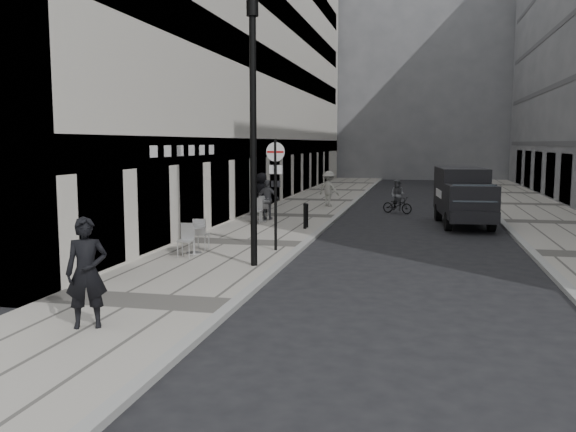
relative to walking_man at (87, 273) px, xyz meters
name	(u,v)px	position (x,y,z in m)	size (l,w,h in m)	color
ground	(176,358)	(1.98, -0.81, -1.10)	(120.00, 120.00, 0.00)	black
sidewalk	(292,216)	(-0.02, 17.19, -1.04)	(4.00, 60.00, 0.12)	gray
far_sidewalk	(553,223)	(10.98, 17.19, -1.04)	(4.00, 60.00, 0.12)	gray
building_left	(246,40)	(-4.02, 23.69, 7.90)	(4.00, 45.00, 18.00)	beige
building_far	(403,68)	(3.48, 55.19, 9.90)	(24.00, 16.00, 22.00)	gray
walking_man	(87,273)	(0.00, 0.00, 0.00)	(0.71, 0.47, 1.96)	black
sign_post	(276,179)	(1.39, 8.28, 1.17)	(0.57, 0.12, 3.35)	black
lamppost	(253,121)	(1.38, 5.89, 2.80)	(0.31, 0.31, 6.80)	black
bollard_near	(307,216)	(1.38, 13.40, -0.55)	(0.12, 0.12, 0.86)	black
bollard_far	(305,217)	(1.38, 13.03, -0.52)	(0.12, 0.12, 0.91)	black
panel_van	(463,193)	(7.32, 16.20, 0.21)	(2.30, 5.09, 2.32)	black
cyclist	(397,200)	(4.55, 19.93, -0.46)	(1.59, 1.11, 1.63)	black
pedestrian_a	(268,200)	(-0.67, 15.36, -0.13)	(0.99, 0.41, 1.69)	#5A5A5F
pedestrian_b	(329,189)	(1.03, 21.35, -0.08)	(1.16, 0.67, 1.80)	#A29F95
pedestrian_c	(262,193)	(-1.62, 17.94, -0.05)	(0.91, 0.59, 1.86)	black
cafe_table_near	(194,237)	(-0.82, 7.20, -0.49)	(0.74, 1.68, 0.96)	silver
cafe_table_mid	(261,210)	(-0.82, 14.85, -0.50)	(0.74, 1.67, 0.95)	#B2B2B5
cafe_table_far	(261,209)	(-0.82, 14.76, -0.47)	(0.79, 1.77, 1.01)	silver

